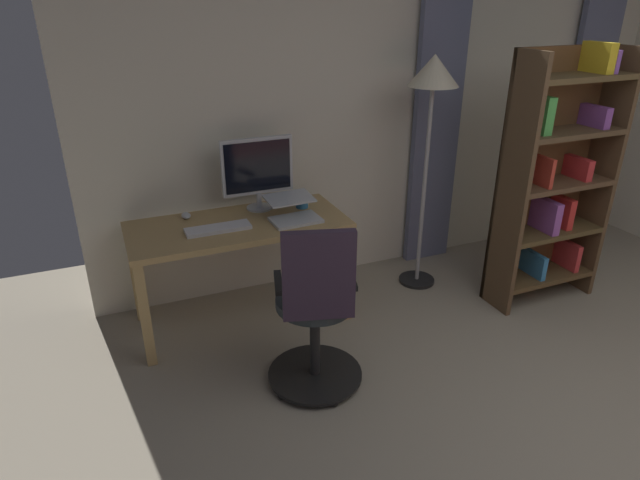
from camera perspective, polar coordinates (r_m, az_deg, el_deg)
back_room_partition at (r=4.38m, az=8.37°, el=14.99°), size 4.86×0.10×2.80m
curtain_left_panel at (r=5.52m, az=26.01°, el=12.14°), size 0.42×0.06×2.30m
curtain_right_panel at (r=4.49m, az=12.13°, el=11.67°), size 0.41×0.06×2.30m
desk at (r=3.64m, az=-8.53°, el=0.36°), size 1.42×0.64×0.73m
office_chair at (r=3.01m, az=-0.42°, el=-7.92°), size 0.56×0.56×1.05m
computer_monitor at (r=3.73m, az=-6.59°, el=7.44°), size 0.50×0.18×0.50m
computer_keyboard at (r=3.50m, az=-10.66°, el=1.19°), size 0.41×0.13×0.02m
laptop at (r=3.60m, az=-2.83°, el=2.99°), size 0.33×0.34×0.14m
computer_mouse at (r=3.74m, az=-13.91°, el=2.51°), size 0.06×0.10×0.04m
mug_coffee at (r=3.80m, az=-1.97°, el=4.17°), size 0.13×0.09×0.10m
bookshelf at (r=4.17m, az=23.29°, el=5.90°), size 0.82×0.30×1.82m
floor_lamp at (r=3.95m, az=11.73°, el=15.02°), size 0.35×0.35×1.74m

